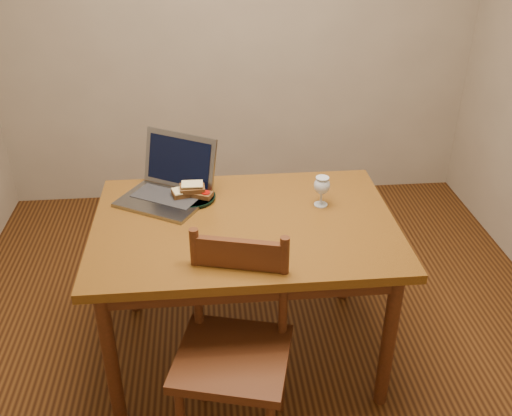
{
  "coord_description": "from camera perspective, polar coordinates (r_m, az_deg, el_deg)",
  "views": [
    {
      "loc": [
        -0.22,
        -2.15,
        2.01
      ],
      "look_at": [
        -0.02,
        -0.05,
        0.8
      ],
      "focal_mm": 40.0,
      "sensor_mm": 36.0,
      "label": 1
    }
  ],
  "objects": [
    {
      "name": "back_wall",
      "position": [
        3.83,
        -2.06,
        19.14
      ],
      "size": [
        3.2,
        0.02,
        2.6
      ],
      "primitive_type": "cube",
      "color": "gray",
      "rests_on": "floor"
    },
    {
      "name": "floor",
      "position": [
        2.96,
        0.37,
        -13.22
      ],
      "size": [
        3.2,
        3.2,
        0.02
      ],
      "primitive_type": "cube",
      "color": "black",
      "rests_on": "ground"
    },
    {
      "name": "milk_glass",
      "position": [
        2.56,
        6.58,
        1.68
      ],
      "size": [
        0.07,
        0.07,
        0.14
      ],
      "primitive_type": null,
      "color": "white",
      "rests_on": "table"
    },
    {
      "name": "table",
      "position": [
        2.5,
        -1.13,
        -3.05
      ],
      "size": [
        1.3,
        0.9,
        0.74
      ],
      "color": "#54310E",
      "rests_on": "floor"
    },
    {
      "name": "chair",
      "position": [
        2.23,
        -2.27,
        -13.25
      ],
      "size": [
        0.51,
        0.5,
        0.45
      ],
      "rotation": [
        0.0,
        0.0,
        -0.26
      ],
      "color": "#3C1E0C",
      "rests_on": "floor"
    },
    {
      "name": "sandwich_cheese",
      "position": [
        2.63,
        -7.12,
        1.62
      ],
      "size": [
        0.13,
        0.1,
        0.04
      ],
      "primitive_type": null,
      "rotation": [
        0.0,
        0.0,
        0.26
      ],
      "color": "#381E0C",
      "rests_on": "plate"
    },
    {
      "name": "sandwich_top",
      "position": [
        2.62,
        -6.39,
        2.06
      ],
      "size": [
        0.12,
        0.07,
        0.03
      ],
      "primitive_type": null,
      "rotation": [
        0.0,
        0.0,
        0.06
      ],
      "color": "#381E0C",
      "rests_on": "plate"
    },
    {
      "name": "laptop",
      "position": [
        2.66,
        -8.57,
        2.61
      ],
      "size": [
        0.49,
        0.48,
        0.27
      ],
      "rotation": [
        0.0,
        0.0,
        -0.53
      ],
      "color": "slate",
      "rests_on": "table"
    },
    {
      "name": "plate",
      "position": [
        2.64,
        -6.33,
        1.04
      ],
      "size": [
        0.21,
        0.21,
        0.02
      ],
      "primitive_type": "cylinder",
      "color": "black",
      "rests_on": "table"
    },
    {
      "name": "sandwich_tomato",
      "position": [
        2.62,
        -5.48,
        1.44
      ],
      "size": [
        0.11,
        0.1,
        0.03
      ],
      "primitive_type": null,
      "rotation": [
        0.0,
        0.0,
        -0.44
      ],
      "color": "#381E0C",
      "rests_on": "plate"
    }
  ]
}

